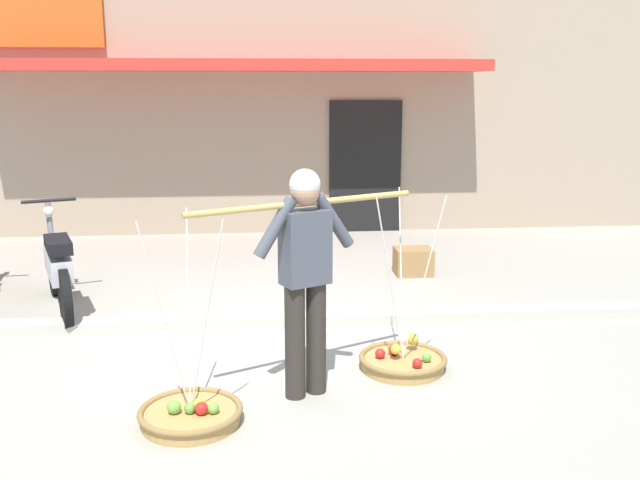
# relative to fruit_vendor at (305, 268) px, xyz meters

# --- Properties ---
(ground_plane) EXTENTS (90.00, 90.00, 0.00)m
(ground_plane) POSITION_rel_fruit_vendor_xyz_m (-0.31, 0.87, -0.98)
(ground_plane) COLOR #9E998C
(sidewalk_curb) EXTENTS (20.00, 0.24, 0.10)m
(sidewalk_curb) POSITION_rel_fruit_vendor_xyz_m (-0.31, 1.57, -0.93)
(sidewalk_curb) COLOR #BAB4A5
(sidewalk_curb) RESTS_ON ground
(fruit_vendor) EXTENTS (1.66, 0.84, 1.70)m
(fruit_vendor) POSITION_rel_fruit_vendor_xyz_m (0.00, 0.00, 0.00)
(fruit_vendor) COLOR #2D2823
(fruit_vendor) RESTS_ON ground
(fruit_basket_left_side) EXTENTS (0.72, 0.72, 1.45)m
(fruit_basket_left_side) POSITION_rel_fruit_vendor_xyz_m (-0.82, -0.40, -0.91)
(fruit_basket_left_side) COLOR #B2894C
(fruit_basket_left_side) RESTS_ON ground
(fruit_basket_right_side) EXTENTS (0.72, 0.72, 1.45)m
(fruit_basket_right_side) POSITION_rel_fruit_vendor_xyz_m (0.82, 0.40, -0.90)
(fruit_basket_right_side) COLOR #B2894C
(fruit_basket_right_side) RESTS_ON ground
(motorcycle_second_in_row) EXTENTS (0.75, 1.74, 1.09)m
(motorcycle_second_in_row) POSITION_rel_fruit_vendor_xyz_m (-2.34, 2.18, -0.53)
(motorcycle_second_in_row) COLOR black
(motorcycle_second_in_row) RESTS_ON ground
(storefront_building) EXTENTS (13.00, 6.00, 4.20)m
(storefront_building) POSITION_rel_fruit_vendor_xyz_m (-0.61, 8.33, 1.12)
(storefront_building) COLOR tan
(storefront_building) RESTS_ON ground
(wooden_crate) EXTENTS (0.44, 0.36, 0.32)m
(wooden_crate) POSITION_rel_fruit_vendor_xyz_m (1.54, 3.26, -0.82)
(wooden_crate) COLOR olive
(wooden_crate) RESTS_ON ground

